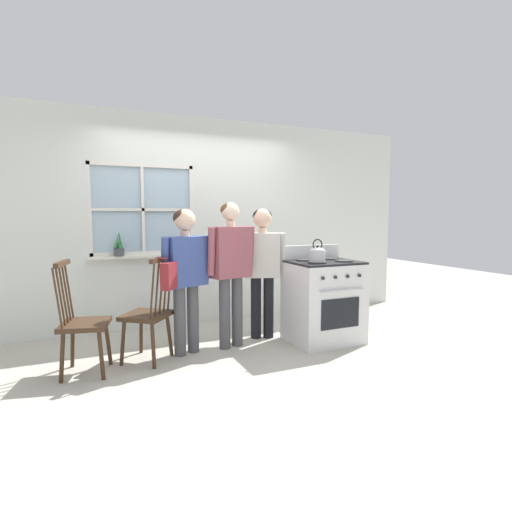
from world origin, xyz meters
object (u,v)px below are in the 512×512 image
(chair_by_window, at_px, (148,315))
(kettle, at_px, (317,254))
(potted_plant, at_px, (119,248))
(chair_near_wall, at_px, (82,324))
(stove, at_px, (323,300))
(person_adult_right, at_px, (262,259))
(person_teen_center, at_px, (231,261))
(person_elderly_left, at_px, (185,266))
(handbag, at_px, (169,275))

(chair_by_window, height_order, kettle, kettle)
(chair_by_window, relative_size, potted_plant, 3.29)
(chair_near_wall, relative_size, stove, 0.96)
(chair_by_window, height_order, person_adult_right, person_adult_right)
(person_teen_center, xyz_separation_m, kettle, (0.86, -0.37, 0.07))
(stove, bearing_deg, person_adult_right, 145.56)
(chair_by_window, xyz_separation_m, person_elderly_left, (0.39, 0.05, 0.46))
(person_teen_center, relative_size, kettle, 6.37)
(potted_plant, distance_m, handbag, 1.31)
(person_elderly_left, relative_size, handbag, 4.89)
(stove, height_order, potted_plant, potted_plant)
(person_teen_center, bearing_deg, chair_near_wall, 171.06)
(person_teen_center, distance_m, handbag, 0.74)
(kettle, relative_size, handbag, 0.80)
(chair_by_window, xyz_separation_m, person_teen_center, (0.89, 0.06, 0.49))
(person_adult_right, relative_size, potted_plant, 4.80)
(chair_near_wall, height_order, potted_plant, potted_plant)
(chair_near_wall, height_order, person_teen_center, person_teen_center)
(person_adult_right, distance_m, handbag, 1.21)
(person_teen_center, relative_size, stove, 1.45)
(person_teen_center, height_order, potted_plant, person_teen_center)
(kettle, distance_m, handbag, 1.58)
(person_elderly_left, relative_size, person_adult_right, 0.99)
(person_adult_right, height_order, stove, person_adult_right)
(person_teen_center, height_order, kettle, person_teen_center)
(person_teen_center, bearing_deg, kettle, -37.89)
(person_teen_center, xyz_separation_m, stove, (1.03, -0.24, -0.48))
(chair_near_wall, relative_size, handbag, 3.38)
(stove, bearing_deg, chair_by_window, 174.79)
(chair_near_wall, distance_m, kettle, 2.42)
(stove, distance_m, handbag, 1.78)
(chair_near_wall, relative_size, potted_plant, 3.29)
(kettle, bearing_deg, chair_near_wall, 174.70)
(potted_plant, xyz_separation_m, handbag, (0.34, -1.25, -0.18))
(chair_by_window, distance_m, person_elderly_left, 0.61)
(chair_near_wall, relative_size, person_elderly_left, 0.69)
(chair_near_wall, distance_m, potted_plant, 1.40)
(person_elderly_left, xyz_separation_m, person_adult_right, (0.95, 0.18, 0.01))
(person_elderly_left, bearing_deg, kettle, -34.27)
(person_elderly_left, distance_m, handbag, 0.29)
(chair_by_window, distance_m, stove, 1.93)
(person_adult_right, bearing_deg, kettle, -34.05)
(potted_plant, bearing_deg, person_teen_center, -45.04)
(person_adult_right, xyz_separation_m, kettle, (0.41, -0.53, 0.09))
(chair_near_wall, bearing_deg, stove, -78.66)
(chair_by_window, relative_size, person_teen_center, 0.66)
(chair_near_wall, bearing_deg, person_adult_right, -67.51)
(potted_plant, bearing_deg, person_adult_right, -30.59)
(chair_by_window, bearing_deg, chair_near_wall, -43.85)
(chair_near_wall, xyz_separation_m, person_elderly_left, (0.99, 0.14, 0.46))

